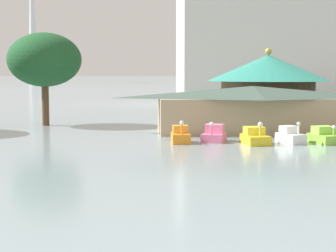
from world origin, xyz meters
name	(u,v)px	position (x,y,z in m)	size (l,w,h in m)	color
pedal_boat_orange	(181,136)	(8.66, 35.23, 0.54)	(1.36, 2.26, 1.78)	orange
pedal_boat_pink	(214,135)	(11.32, 35.83, 0.53)	(2.30, 2.74, 1.62)	pink
pedal_boat_yellow	(255,137)	(14.20, 34.27, 0.51)	(1.90, 2.92, 1.76)	yellow
pedal_boat_white	(290,136)	(16.97, 34.50, 0.53)	(2.01, 2.61, 1.71)	white
pedal_boat_lime	(325,136)	(19.61, 34.42, 0.50)	(2.25, 3.02, 1.47)	#8CCC3F
boathouse	(253,108)	(15.79, 42.49, 2.17)	(18.24, 7.07, 4.15)	tan
green_roof_pavilion	(268,85)	(18.94, 49.78, 4.06)	(12.59, 12.59, 7.87)	brown
shoreline_tree_mid	(44,60)	(-3.86, 49.85, 6.61)	(7.41, 7.41, 9.36)	brown
background_building_block	(272,38)	(28.40, 85.74, 11.17)	(31.85, 16.71, 22.31)	silver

